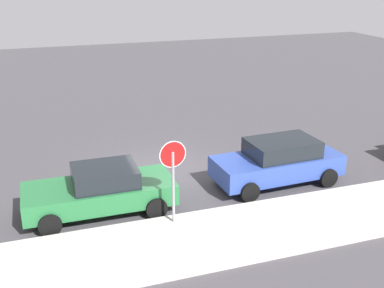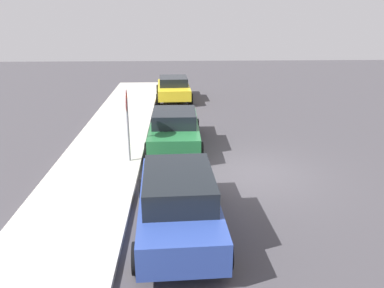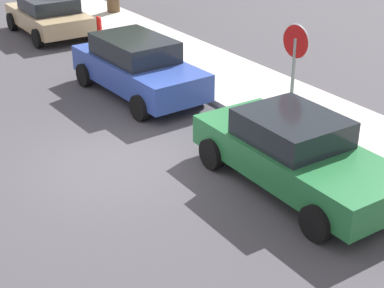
% 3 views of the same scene
% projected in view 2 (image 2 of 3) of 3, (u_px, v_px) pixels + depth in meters
% --- Properties ---
extents(ground_plane, '(60.00, 60.00, 0.00)m').
position_uv_depth(ground_plane, '(249.00, 173.00, 12.00)').
color(ground_plane, '#423F44').
extents(sidewalk_curb, '(32.00, 2.82, 0.14)m').
position_uv_depth(sidewalk_curb, '(94.00, 173.00, 11.79)').
color(sidewalk_curb, beige).
rests_on(sidewalk_curb, ground_plane).
extents(stop_sign, '(0.76, 0.08, 2.58)m').
position_uv_depth(stop_sign, '(127.00, 114.00, 12.09)').
color(stop_sign, gray).
rests_on(stop_sign, ground_plane).
extents(parked_car_green, '(4.43, 2.03, 1.42)m').
position_uv_depth(parked_car_green, '(174.00, 128.00, 14.19)').
color(parked_car_green, '#236B38').
rests_on(parked_car_green, ground_plane).
extents(parked_car_blue, '(4.40, 2.10, 1.54)m').
position_uv_depth(parked_car_blue, '(178.00, 200.00, 8.55)').
color(parked_car_blue, '#2D479E').
rests_on(parked_car_blue, ground_plane).
extents(parked_car_yellow, '(4.21, 2.16, 1.35)m').
position_uv_depth(parked_car_yellow, '(173.00, 88.00, 21.96)').
color(parked_car_yellow, yellow).
rests_on(parked_car_yellow, ground_plane).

